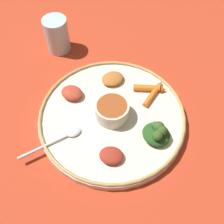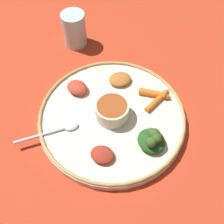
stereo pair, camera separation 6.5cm
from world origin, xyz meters
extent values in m
plane|color=#B7381E|center=(0.00, 0.00, 0.00)|extent=(2.40, 2.40, 0.00)
cylinder|color=beige|center=(0.00, 0.00, 0.01)|extent=(0.36, 0.36, 0.02)
torus|color=tan|center=(0.00, 0.00, 0.02)|extent=(0.36, 0.36, 0.01)
cylinder|color=beige|center=(0.00, 0.00, 0.04)|extent=(0.08, 0.08, 0.04)
cylinder|color=#99471E|center=(0.00, 0.00, 0.06)|extent=(0.07, 0.07, 0.01)
ellipsoid|color=silver|center=(-0.02, -0.10, 0.03)|extent=(0.03, 0.04, 0.01)
cylinder|color=silver|center=(-0.04, -0.17, 0.02)|extent=(0.03, 0.12, 0.01)
ellipsoid|color=#23511E|center=(0.11, 0.04, 0.03)|extent=(0.07, 0.07, 0.03)
sphere|color=#2D6628|center=(0.10, 0.04, 0.05)|extent=(0.02, 0.02, 0.02)
sphere|color=#385623|center=(0.12, 0.04, 0.05)|extent=(0.02, 0.02, 0.02)
sphere|color=#385623|center=(0.12, 0.02, 0.05)|extent=(0.02, 0.02, 0.02)
sphere|color=#385623|center=(0.11, 0.04, 0.06)|extent=(0.03, 0.03, 0.03)
cylinder|color=orange|center=(0.03, 0.11, 0.03)|extent=(0.03, 0.08, 0.01)
cone|color=orange|center=(0.01, 0.16, 0.03)|extent=(0.02, 0.02, 0.01)
cylinder|color=orange|center=(0.00, 0.12, 0.03)|extent=(0.06, 0.06, 0.02)
cone|color=orange|center=(0.03, 0.15, 0.03)|extent=(0.02, 0.02, 0.02)
ellipsoid|color=#B2662D|center=(-0.08, 0.07, 0.03)|extent=(0.06, 0.07, 0.02)
ellipsoid|color=#B73D28|center=(-0.11, -0.04, 0.03)|extent=(0.07, 0.06, 0.02)
ellipsoid|color=maroon|center=(0.08, -0.07, 0.03)|extent=(0.07, 0.07, 0.02)
cylinder|color=silver|center=(-0.30, 0.05, 0.05)|extent=(0.07, 0.07, 0.10)
cylinder|color=tan|center=(-0.30, 0.05, 0.02)|extent=(0.06, 0.06, 0.05)
camera|label=1|loc=(0.27, -0.24, 0.57)|focal=43.44mm
camera|label=2|loc=(0.31, -0.19, 0.57)|focal=43.44mm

